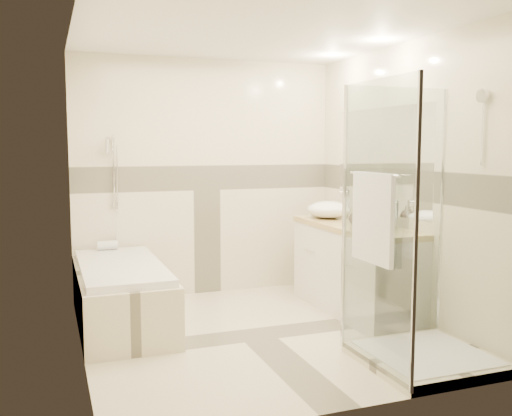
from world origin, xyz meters
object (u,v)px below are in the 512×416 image
object	(u,v)px
vanity	(355,268)
amenity_bottle_b	(356,216)
shower_enclosure	(408,295)
amenity_bottle_a	(358,217)
vessel_sink_far	(375,221)
vessel_sink_near	(329,210)
bathtub	(121,291)

from	to	relation	value
vanity	amenity_bottle_b	bearing A→B (deg)	-117.31
shower_enclosure	amenity_bottle_b	xyz separation A→B (m)	(0.27, 1.23, 0.43)
amenity_bottle_a	amenity_bottle_b	world-z (taller)	amenity_bottle_b
shower_enclosure	vessel_sink_far	world-z (taller)	shower_enclosure
vessel_sink_near	vessel_sink_far	size ratio (longest dim) A/B	1.17
amenity_bottle_a	amenity_bottle_b	bearing A→B (deg)	90.00
vanity	amenity_bottle_b	distance (m)	0.51
vessel_sink_near	amenity_bottle_a	size ratio (longest dim) A/B	2.76
shower_enclosure	amenity_bottle_a	distance (m)	1.29
vessel_sink_near	amenity_bottle_b	xyz separation A→B (m)	(0.00, -0.55, -0.00)
amenity_bottle_b	shower_enclosure	bearing A→B (deg)	-102.48
vessel_sink_far	vessel_sink_near	bearing A→B (deg)	90.00
bathtub	amenity_bottle_a	world-z (taller)	amenity_bottle_a
amenity_bottle_a	vanity	bearing A→B (deg)	76.98
bathtub	vanity	size ratio (longest dim) A/B	1.05
vessel_sink_near	amenity_bottle_b	distance (m)	0.55
vessel_sink_far	amenity_bottle_a	distance (m)	0.29
amenity_bottle_b	vessel_sink_near	bearing A→B (deg)	90.00
vessel_sink_far	amenity_bottle_a	world-z (taller)	amenity_bottle_a
bathtub	amenity_bottle_b	world-z (taller)	amenity_bottle_b
bathtub	vessel_sink_far	world-z (taller)	vessel_sink_far
bathtub	amenity_bottle_b	xyz separation A→B (m)	(2.13, -0.39, 0.63)
amenity_bottle_a	vessel_sink_far	bearing A→B (deg)	-90.00
bathtub	amenity_bottle_a	size ratio (longest dim) A/B	10.62
vessel_sink_near	vessel_sink_far	bearing A→B (deg)	-90.00
vanity	bathtub	bearing A→B (deg)	170.75
vanity	amenity_bottle_a	bearing A→B (deg)	-103.02
vessel_sink_near	vanity	bearing A→B (deg)	-87.77
shower_enclosure	amenity_bottle_a	bearing A→B (deg)	77.03
bathtub	vessel_sink_near	size ratio (longest dim) A/B	3.85
bathtub	amenity_bottle_a	distance (m)	2.26
bathtub	shower_enclosure	size ratio (longest dim) A/B	0.83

